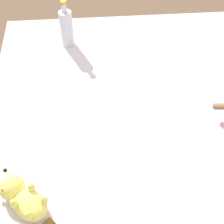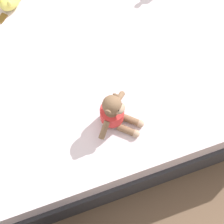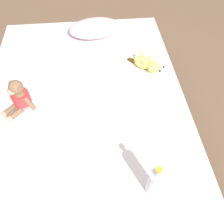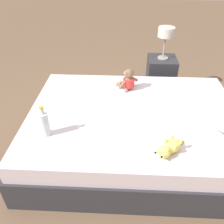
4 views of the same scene
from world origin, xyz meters
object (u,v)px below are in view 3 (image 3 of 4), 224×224
object	(u,v)px
plush_monkey	(19,97)
glass_bottle	(154,182)
pillow	(95,28)
plush_yellow_creature	(147,64)
bed	(87,114)

from	to	relation	value
plush_monkey	glass_bottle	xyz separation A→B (m)	(0.79, -0.67, 0.02)
pillow	plush_yellow_creature	world-z (taller)	pillow
glass_bottle	pillow	bearing A→B (deg)	98.83
plush_yellow_creature	glass_bottle	world-z (taller)	glass_bottle
pillow	plush_yellow_creature	xyz separation A→B (m)	(0.40, -0.52, -0.02)
pillow	bed	bearing A→B (deg)	-99.12
plush_monkey	plush_yellow_creature	world-z (taller)	plush_monkey
pillow	plush_monkey	distance (m)	0.99
plush_monkey	glass_bottle	bearing A→B (deg)	-40.41
glass_bottle	plush_monkey	bearing A→B (deg)	139.59
plush_monkey	plush_yellow_creature	bearing A→B (deg)	17.60
plush_monkey	pillow	bearing A→B (deg)	55.75
plush_yellow_creature	glass_bottle	distance (m)	0.99
pillow	plush_yellow_creature	size ratio (longest dim) A/B	1.87
pillow	plush_yellow_creature	distance (m)	0.65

